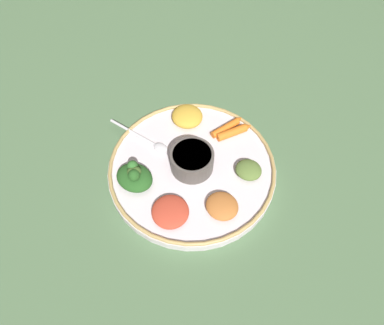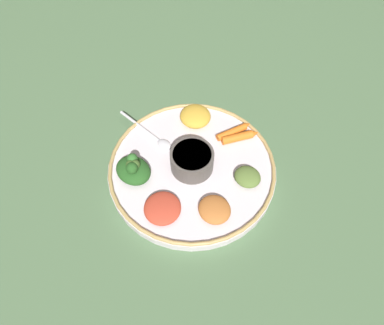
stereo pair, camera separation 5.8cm
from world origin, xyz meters
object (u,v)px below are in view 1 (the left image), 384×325
Objects in this scene: spoon at (148,141)px; carrot_outer at (227,126)px; carrot_near_spoon at (234,132)px; center_bowl at (192,160)px; greens_pile at (134,176)px.

carrot_outer is (0.12, 0.14, 0.00)m from spoon.
carrot_near_spoon is at bearing -9.77° from carrot_outer.
greens_pile reaches higher than center_bowl.
greens_pile reaches higher than carrot_near_spoon.
greens_pile is at bearing -124.87° from center_bowl.
greens_pile reaches higher than spoon.
center_bowl is at bearing 3.76° from spoon.
carrot_near_spoon reaches higher than carrot_outer.
center_bowl is 0.56× the size of spoon.
carrot_near_spoon reaches higher than spoon.
greens_pile is at bearing -62.16° from spoon.
spoon is 0.11m from greens_pile.
greens_pile is 0.25m from carrot_near_spoon.
center_bowl is 0.12m from greens_pile.
greens_pile is (-0.07, -0.10, -0.00)m from center_bowl.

